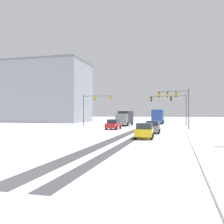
% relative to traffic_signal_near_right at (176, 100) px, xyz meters
% --- Properties ---
extents(wheel_track_left_lane, '(0.87, 37.35, 0.01)m').
position_rel_traffic_signal_near_right_xyz_m(wheel_track_left_lane, '(-4.27, -15.09, -4.75)').
color(wheel_track_left_lane, '#4C4C51').
rests_on(wheel_track_left_lane, ground).
extents(wheel_track_right_lane, '(1.19, 37.35, 0.01)m').
position_rel_traffic_signal_near_right_xyz_m(wheel_track_right_lane, '(-6.04, -15.09, -4.75)').
color(wheel_track_right_lane, '#4C4C51').
rests_on(wheel_track_right_lane, ground).
extents(sidewalk_kerb_right, '(4.00, 37.35, 0.12)m').
position_rel_traffic_signal_near_right_xyz_m(sidewalk_kerb_right, '(3.32, -16.79, -4.69)').
color(sidewalk_kerb_right, white).
rests_on(sidewalk_kerb_right, ground).
extents(traffic_signal_near_right, '(4.90, 0.58, 6.50)m').
position_rel_traffic_signal_near_right_xyz_m(traffic_signal_near_right, '(0.00, 0.00, 0.00)').
color(traffic_signal_near_right, '#56565B').
rests_on(traffic_signal_near_right, ground).
extents(traffic_signal_far_left, '(6.05, 0.59, 6.50)m').
position_rel_traffic_signal_near_right_xyz_m(traffic_signal_far_left, '(-16.47, 7.99, -0.11)').
color(traffic_signal_far_left, '#56565B').
rests_on(traffic_signal_far_left, ground).
extents(traffic_signal_far_right, '(7.47, 0.56, 6.50)m').
position_rel_traffic_signal_near_right_xyz_m(traffic_signal_far_right, '(-0.70, 11.98, -0.05)').
color(traffic_signal_far_right, '#56565B').
rests_on(traffic_signal_far_right, ground).
extents(car_red_lead, '(1.95, 4.16, 1.62)m').
position_rel_traffic_signal_near_right_xyz_m(car_red_lead, '(-9.82, -1.54, -3.94)').
color(car_red_lead, red).
rests_on(car_red_lead, ground).
extents(car_grey_second, '(1.91, 4.14, 1.62)m').
position_rel_traffic_signal_near_right_xyz_m(car_grey_second, '(-2.94, -7.61, -3.94)').
color(car_grey_second, slate).
rests_on(car_grey_second, ground).
extents(car_yellow_cab_third, '(1.99, 4.18, 1.62)m').
position_rel_traffic_signal_near_right_xyz_m(car_yellow_cab_third, '(-3.14, -14.73, -3.94)').
color(car_yellow_cab_third, yellow).
rests_on(car_yellow_cab_third, ground).
extents(bus_oncoming, '(2.81, 11.04, 3.38)m').
position_rel_traffic_signal_near_right_xyz_m(bus_oncoming, '(-4.39, 22.27, -2.76)').
color(bus_oncoming, '#284793').
rests_on(bus_oncoming, ground).
extents(box_truck_delivery, '(2.43, 7.45, 3.02)m').
position_rel_traffic_signal_near_right_xyz_m(box_truck_delivery, '(-10.32, 10.23, -3.12)').
color(box_truck_delivery, slate).
rests_on(box_truck_delivery, ground).
extents(office_building_far_left_block, '(29.15, 14.73, 17.36)m').
position_rel_traffic_signal_near_right_xyz_m(office_building_far_left_block, '(-39.34, 24.98, 3.93)').
color(office_building_far_left_block, '#9399A3').
rests_on(office_building_far_left_block, ground).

